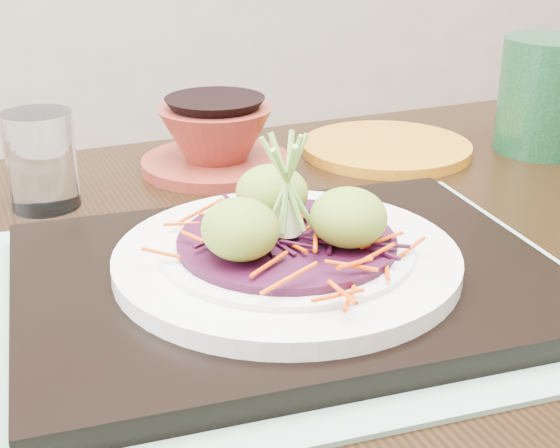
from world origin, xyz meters
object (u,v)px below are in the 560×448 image
object	(u,v)px
white_plate	(287,257)
water_glass	(41,160)
dining_table	(258,371)
terracotta_bowl_set	(216,142)
yellow_plate	(386,148)
green_jar	(548,95)
serving_tray	(287,278)

from	to	relation	value
white_plate	water_glass	world-z (taller)	water_glass
dining_table	white_plate	world-z (taller)	white_plate
terracotta_bowl_set	yellow_plate	world-z (taller)	terracotta_bowl_set
dining_table	water_glass	xyz separation A→B (m)	(-0.17, 0.20, 0.15)
green_jar	serving_tray	bearing A→B (deg)	-145.60
terracotta_bowl_set	green_jar	xyz separation A→B (m)	(0.41, -0.04, 0.04)
white_plate	green_jar	world-z (taller)	green_jar
serving_tray	water_glass	size ratio (longest dim) A/B	4.24
water_glass	terracotta_bowl_set	size ratio (longest dim) A/B	0.44
serving_tray	terracotta_bowl_set	size ratio (longest dim) A/B	1.87
dining_table	white_plate	xyz separation A→B (m)	(0.01, -0.05, 0.13)
water_glass	dining_table	bearing A→B (deg)	-49.74
yellow_plate	dining_table	bearing A→B (deg)	-130.13
serving_tray	green_jar	world-z (taller)	green_jar
serving_tray	yellow_plate	world-z (taller)	serving_tray
white_plate	green_jar	xyz separation A→B (m)	(0.41, 0.28, 0.04)
water_glass	green_jar	xyz separation A→B (m)	(0.60, 0.03, 0.02)
white_plate	yellow_plate	world-z (taller)	white_plate
water_glass	serving_tray	bearing A→B (deg)	-53.25
dining_table	serving_tray	distance (m)	0.12
dining_table	terracotta_bowl_set	distance (m)	0.31
serving_tray	white_plate	size ratio (longest dim) A/B	1.54
serving_tray	green_jar	size ratio (longest dim) A/B	3.03
white_plate	serving_tray	bearing A→B (deg)	0.00
terracotta_bowl_set	yellow_plate	xyz separation A→B (m)	(0.21, 0.01, -0.03)
yellow_plate	green_jar	size ratio (longest dim) A/B	1.51
dining_table	yellow_plate	distance (m)	0.38
serving_tray	green_jar	distance (m)	0.51
yellow_plate	green_jar	world-z (taller)	green_jar
dining_table	green_jar	size ratio (longest dim) A/B	9.55
dining_table	serving_tray	size ratio (longest dim) A/B	3.15
dining_table	terracotta_bowl_set	bearing A→B (deg)	77.67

